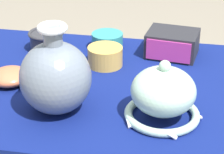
# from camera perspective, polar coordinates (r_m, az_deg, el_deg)

# --- Properties ---
(display_table) EXTENTS (1.02, 0.74, 0.72)m
(display_table) POSITION_cam_1_polar(r_m,az_deg,el_deg) (1.36, -1.74, -4.33)
(display_table) COLOR #38383D
(display_table) RESTS_ON ground_plane
(vase_tall_bulbous) EXTENTS (0.19, 0.19, 0.25)m
(vase_tall_bulbous) POSITION_cam_1_polar(r_m,az_deg,el_deg) (1.16, -7.39, 0.06)
(vase_tall_bulbous) COLOR slate
(vase_tall_bulbous) RESTS_ON display_table
(vase_dome_bell) EXTENTS (0.21, 0.21, 0.17)m
(vase_dome_bell) POSITION_cam_1_polar(r_m,az_deg,el_deg) (1.14, 6.69, -2.43)
(vase_dome_bell) COLOR #A8CCB7
(vase_dome_bell) RESTS_ON display_table
(mosaic_tile_box) EXTENTS (0.18, 0.16, 0.09)m
(mosaic_tile_box) POSITION_cam_1_polar(r_m,az_deg,el_deg) (1.52, 7.87, 4.35)
(mosaic_tile_box) COLOR #232328
(mosaic_tile_box) RESTS_ON display_table
(cup_wide_charcoal) EXTENTS (0.13, 0.13, 0.07)m
(cup_wide_charcoal) POSITION_cam_1_polar(r_m,az_deg,el_deg) (1.56, -8.57, 4.81)
(cup_wide_charcoal) COLOR #2D2D33
(cup_wide_charcoal) RESTS_ON display_table
(pot_squat_ochre) EXTENTS (0.11, 0.11, 0.06)m
(pot_squat_ochre) POSITION_cam_1_polar(r_m,az_deg,el_deg) (1.43, -0.90, 2.72)
(pot_squat_ochre) COLOR gold
(pot_squat_ochre) RESTS_ON display_table
(pot_squat_teal) EXTENTS (0.11, 0.11, 0.06)m
(pot_squat_teal) POSITION_cam_1_polar(r_m,az_deg,el_deg) (1.56, -0.62, 4.70)
(pot_squat_teal) COLOR teal
(pot_squat_teal) RESTS_ON display_table
(bowl_shallow_terracotta) EXTENTS (0.12, 0.12, 0.05)m
(bowl_shallow_terracotta) POSITION_cam_1_polar(r_m,az_deg,el_deg) (1.36, -13.18, 0.09)
(bowl_shallow_terracotta) COLOR #BC6642
(bowl_shallow_terracotta) RESTS_ON display_table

